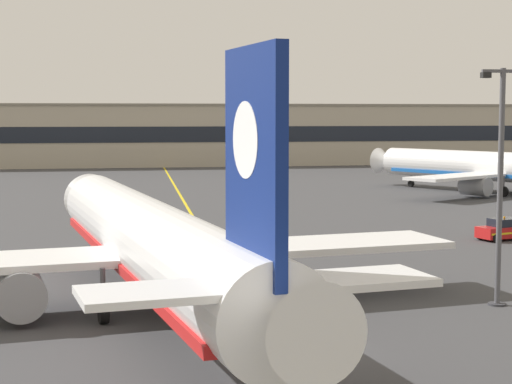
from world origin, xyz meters
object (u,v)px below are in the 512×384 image
object	(u,v)px
apron_lamp_post	(500,182)
service_car_nearest	(504,230)
airliner_foreground	(150,242)
airliner_background	(503,168)
safety_cone_by_nose_gear	(159,249)

from	to	relation	value
apron_lamp_post	service_car_nearest	size ratio (longest dim) A/B	2.61
airliner_foreground	airliner_background	world-z (taller)	airliner_foreground
airliner_background	service_car_nearest	size ratio (longest dim) A/B	7.65
airliner_foreground	safety_cone_by_nose_gear	bearing A→B (deg)	85.12
airliner_foreground	airliner_background	distance (m)	69.01
airliner_background	safety_cone_by_nose_gear	distance (m)	55.80
airliner_background	service_car_nearest	world-z (taller)	airliner_background
airliner_foreground	service_car_nearest	size ratio (longest dim) A/B	9.14
airliner_foreground	safety_cone_by_nose_gear	world-z (taller)	airliner_foreground
airliner_background	apron_lamp_post	size ratio (longest dim) A/B	2.94
airliner_background	apron_lamp_post	xyz separation A→B (m)	(-27.15, -54.75, 3.06)
airliner_foreground	apron_lamp_post	world-z (taller)	apron_lamp_post
airliner_foreground	service_car_nearest	world-z (taller)	airliner_foreground
apron_lamp_post	airliner_foreground	bearing A→B (deg)	173.80
airliner_background	airliner_foreground	bearing A→B (deg)	-129.97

